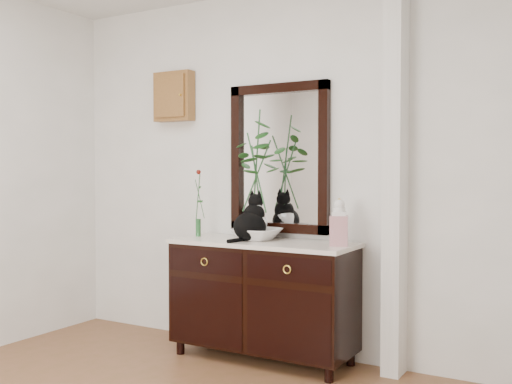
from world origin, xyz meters
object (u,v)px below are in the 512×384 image
Objects in this scene: sideboard at (263,293)px; ginger_jar at (339,222)px; cat at (250,217)px; lotus_bowl at (257,234)px.

ginger_jar reaches higher than sideboard.
cat is 1.07× the size of ginger_jar.
ginger_jar is at bearing -0.49° from lotus_bowl.
ginger_jar is at bearing 1.54° from sideboard.
cat reaches higher than ginger_jar.
sideboard is 3.86× the size of lotus_bowl.
sideboard is 0.42m from lotus_bowl.
ginger_jar is (0.66, 0.05, -0.01)m from cat.
sideboard is at bearing 30.05° from cat.
cat is at bearing -157.88° from sideboard.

